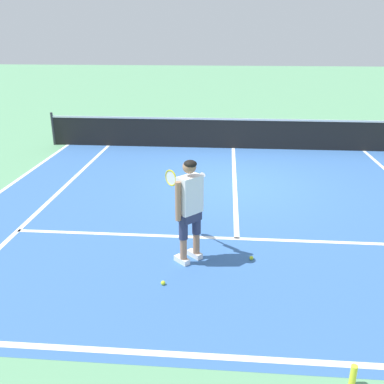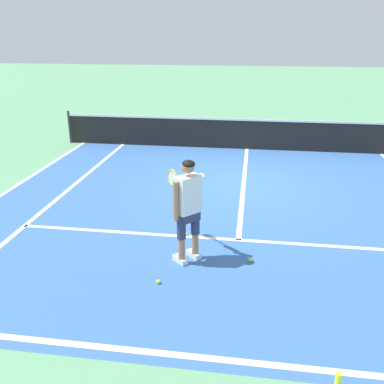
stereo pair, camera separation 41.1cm
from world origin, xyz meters
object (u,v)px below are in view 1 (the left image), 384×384
at_px(water_bottle, 353,375).
at_px(tennis_ball_mid_court, 163,283).
at_px(tennis_ball_by_baseline, 251,258).
at_px(tennis_ball_near_feet, 184,234).
at_px(tennis_player, 189,204).

bearing_deg(water_bottle, tennis_ball_mid_court, 143.12).
xyz_separation_m(tennis_ball_by_baseline, water_bottle, (0.93, -2.55, 0.09)).
bearing_deg(water_bottle, tennis_ball_near_feet, 122.57).
height_order(tennis_player, tennis_ball_mid_court, tennis_player).
distance_m(tennis_ball_near_feet, tennis_ball_by_baseline, 1.41).
height_order(tennis_player, tennis_ball_by_baseline, tennis_player).
bearing_deg(tennis_player, tennis_ball_by_baseline, 4.63).
bearing_deg(tennis_ball_by_baseline, tennis_player, -175.37).
relative_size(tennis_player, tennis_ball_near_feet, 25.95).
bearing_deg(tennis_ball_mid_court, tennis_player, 67.31).
height_order(tennis_ball_by_baseline, water_bottle, water_bottle).
bearing_deg(tennis_ball_by_baseline, tennis_ball_near_feet, 147.32).
relative_size(tennis_ball_near_feet, water_bottle, 0.27).
distance_m(tennis_player, water_bottle, 3.26).
relative_size(tennis_ball_by_baseline, water_bottle, 0.27).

